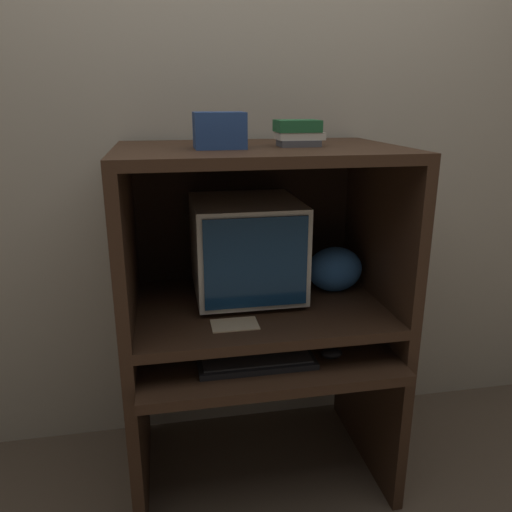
{
  "coord_description": "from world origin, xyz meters",
  "views": [
    {
      "loc": [
        -0.33,
        -1.38,
        1.48
      ],
      "look_at": [
        -0.01,
        0.33,
        0.93
      ],
      "focal_mm": 35.0,
      "sensor_mm": 36.0,
      "label": 1
    }
  ],
  "objects_px": {
    "mouse": "(332,353)",
    "crt_monitor": "(246,247)",
    "book_stack": "(298,132)",
    "snack_bag": "(335,269)",
    "storage_box": "(219,130)",
    "keyboard": "(257,361)"
  },
  "relations": [
    {
      "from": "book_stack",
      "to": "mouse",
      "type": "bearing_deg",
      "value": -68.99
    },
    {
      "from": "keyboard",
      "to": "snack_bag",
      "type": "relative_size",
      "value": 1.83
    },
    {
      "from": "mouse",
      "to": "book_stack",
      "type": "distance_m",
      "value": 0.78
    },
    {
      "from": "snack_bag",
      "to": "book_stack",
      "type": "bearing_deg",
      "value": -156.4
    },
    {
      "from": "keyboard",
      "to": "storage_box",
      "type": "relative_size",
      "value": 2.43
    },
    {
      "from": "keyboard",
      "to": "storage_box",
      "type": "bearing_deg",
      "value": 116.72
    },
    {
      "from": "mouse",
      "to": "snack_bag",
      "type": "distance_m",
      "value": 0.37
    },
    {
      "from": "crt_monitor",
      "to": "keyboard",
      "type": "bearing_deg",
      "value": -93.23
    },
    {
      "from": "storage_box",
      "to": "snack_bag",
      "type": "bearing_deg",
      "value": 13.62
    },
    {
      "from": "mouse",
      "to": "book_stack",
      "type": "bearing_deg",
      "value": 111.01
    },
    {
      "from": "mouse",
      "to": "storage_box",
      "type": "relative_size",
      "value": 0.46
    },
    {
      "from": "snack_bag",
      "to": "storage_box",
      "type": "height_order",
      "value": "storage_box"
    },
    {
      "from": "crt_monitor",
      "to": "snack_bag",
      "type": "xyz_separation_m",
      "value": [
        0.35,
        -0.02,
        -0.11
      ]
    },
    {
      "from": "keyboard",
      "to": "book_stack",
      "type": "height_order",
      "value": "book_stack"
    },
    {
      "from": "snack_bag",
      "to": "storage_box",
      "type": "bearing_deg",
      "value": -166.38
    },
    {
      "from": "snack_bag",
      "to": "keyboard",
      "type": "bearing_deg",
      "value": -141.89
    },
    {
      "from": "mouse",
      "to": "crt_monitor",
      "type": "bearing_deg",
      "value": 128.56
    },
    {
      "from": "keyboard",
      "to": "snack_bag",
      "type": "bearing_deg",
      "value": 38.11
    },
    {
      "from": "book_stack",
      "to": "storage_box",
      "type": "bearing_deg",
      "value": -173.68
    },
    {
      "from": "crt_monitor",
      "to": "storage_box",
      "type": "bearing_deg",
      "value": -129.72
    },
    {
      "from": "crt_monitor",
      "to": "snack_bag",
      "type": "relative_size",
      "value": 1.97
    },
    {
      "from": "crt_monitor",
      "to": "snack_bag",
      "type": "bearing_deg",
      "value": -2.88
    }
  ]
}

